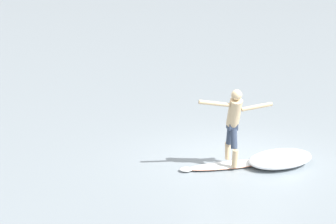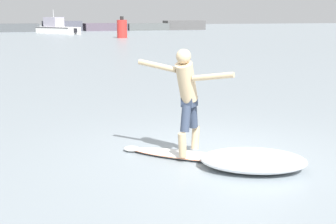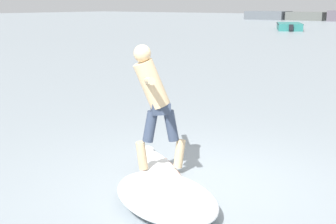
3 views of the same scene
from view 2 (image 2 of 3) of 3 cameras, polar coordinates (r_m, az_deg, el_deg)
The scene contains 7 objects.
ground_plane at distance 8.22m, azimuth 5.37°, elevation -5.14°, with size 200.00×200.00×0.00m, color gray.
rock_jetty_breakwater at distance 69.26m, azimuth -19.02°, elevation 9.75°, with size 55.38×4.99×1.45m.
surfboard at distance 7.98m, azimuth 2.29°, elevation -5.26°, with size 2.00×1.73×0.23m.
surfer at distance 7.63m, azimuth 2.33°, elevation 2.38°, with size 1.26×1.24×1.77m.
fishing_boat_near_jetty at distance 60.73m, azimuth -13.50°, elevation 9.93°, with size 5.26×6.82×2.90m.
channel_marker_buoy at distance 48.46m, azimuth -5.63°, elevation 10.08°, with size 1.02×1.02×2.16m.
wave_foam_at_tail at distance 7.47m, azimuth 10.35°, elevation -5.82°, with size 1.94×1.64×0.30m.
Camera 2 is at (-3.10, -7.23, 2.40)m, focal length 50.00 mm.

